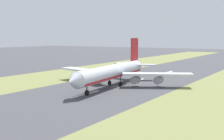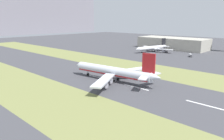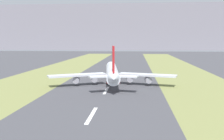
{
  "view_description": "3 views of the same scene",
  "coord_description": "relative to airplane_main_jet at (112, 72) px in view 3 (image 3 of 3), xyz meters",
  "views": [
    {
      "loc": [
        -67.19,
        112.56,
        21.29
      ],
      "look_at": [
        0.81,
        1.92,
        7.0
      ],
      "focal_mm": 50.0,
      "sensor_mm": 36.0,
      "label": 1
    },
    {
      "loc": [
        -98.74,
        -91.71,
        38.78
      ],
      "look_at": [
        0.81,
        1.92,
        7.0
      ],
      "focal_mm": 35.0,
      "sensor_mm": 36.0,
      "label": 2
    },
    {
      "loc": [
        13.14,
        -134.5,
        22.65
      ],
      "look_at": [
        0.81,
        1.92,
        7.0
      ],
      "focal_mm": 42.0,
      "sensor_mm": 36.0,
      "label": 3
    }
  ],
  "objects": [
    {
      "name": "airplane_main_jet",
      "position": [
        0.0,
        0.0,
        0.0
      ],
      "size": [
        63.74,
        67.19,
        20.2
      ],
      "color": "silver",
      "rests_on": "ground"
    },
    {
      "name": "centreline_dash_far",
      "position": [
        -1.02,
        21.89,
        -6.01
      ],
      "size": [
        1.2,
        18.0,
        0.01
      ],
      "primitive_type": "cube",
      "color": "silver",
      "rests_on": "ground"
    },
    {
      "name": "mountain_ridge",
      "position": [
        -1.02,
        519.97,
        46.2
      ],
      "size": [
        800.0,
        120.0,
        104.44
      ],
      "primitive_type": "cube",
      "color": "gray",
      "rests_on": "ground"
    },
    {
      "name": "ground_plane",
      "position": [
        -1.02,
        -0.03,
        -6.02
      ],
      "size": [
        800.0,
        800.0,
        0.0
      ],
      "primitive_type": "plane",
      "color": "#424247"
    },
    {
      "name": "centreline_dash_near",
      "position": [
        -1.02,
        -58.11,
        -6.01
      ],
      "size": [
        1.2,
        18.0,
        0.01
      ],
      "primitive_type": "cube",
      "color": "silver",
      "rests_on": "ground"
    },
    {
      "name": "grass_median_east",
      "position": [
        43.98,
        -0.03,
        -6.02
      ],
      "size": [
        40.0,
        600.0,
        0.01
      ],
      "primitive_type": "cube",
      "color": "olive",
      "rests_on": "ground"
    },
    {
      "name": "centreline_dash_mid",
      "position": [
        -1.02,
        -18.11,
        -6.01
      ],
      "size": [
        1.2,
        18.0,
        0.01
      ],
      "primitive_type": "cube",
      "color": "silver",
      "rests_on": "ground"
    },
    {
      "name": "grass_median_west",
      "position": [
        -46.02,
        -0.03,
        -6.02
      ],
      "size": [
        40.0,
        600.0,
        0.01
      ],
      "primitive_type": "cube",
      "color": "olive",
      "rests_on": "ground"
    }
  ]
}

